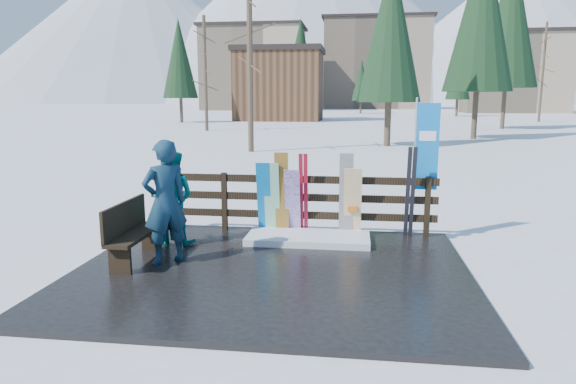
# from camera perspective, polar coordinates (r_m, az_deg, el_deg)

# --- Properties ---
(ground) EXTENTS (700.00, 700.00, 0.00)m
(ground) POSITION_cam_1_polar(r_m,az_deg,el_deg) (8.02, -1.82, -9.03)
(ground) COLOR white
(ground) RESTS_ON ground
(deck) EXTENTS (6.00, 5.00, 0.08)m
(deck) POSITION_cam_1_polar(r_m,az_deg,el_deg) (8.00, -1.82, -8.76)
(deck) COLOR black
(deck) RESTS_ON ground
(fence) EXTENTS (5.60, 0.10, 1.15)m
(fence) POSITION_cam_1_polar(r_m,az_deg,el_deg) (9.93, 0.20, -0.80)
(fence) COLOR black
(fence) RESTS_ON deck
(snow_patch) EXTENTS (2.23, 1.00, 0.12)m
(snow_patch) POSITION_cam_1_polar(r_m,az_deg,el_deg) (9.44, 2.25, -5.13)
(snow_patch) COLOR white
(snow_patch) RESTS_ON deck
(bench) EXTENTS (0.41, 1.50, 0.97)m
(bench) POSITION_cam_1_polar(r_m,az_deg,el_deg) (8.55, -17.00, -4.09)
(bench) COLOR black
(bench) RESTS_ON deck
(snowboard_0) EXTENTS (0.26, 0.29, 1.40)m
(snowboard_0) POSITION_cam_1_polar(r_m,az_deg,el_deg) (9.78, -2.68, -0.73)
(snowboard_0) COLOR #076FBD
(snowboard_0) RESTS_ON deck
(snowboard_1) EXTENTS (0.29, 0.28, 1.40)m
(snowboard_1) POSITION_cam_1_polar(r_m,az_deg,el_deg) (9.75, -1.79, -0.76)
(snowboard_1) COLOR silver
(snowboard_1) RESTS_ON deck
(snowboard_2) EXTENTS (0.26, 0.22, 1.60)m
(snowboard_2) POSITION_cam_1_polar(r_m,az_deg,el_deg) (9.70, -0.69, -0.22)
(snowboard_2) COLOR #FFA92C
(snowboard_2) RESTS_ON deck
(snowboard_3) EXTENTS (0.29, 0.36, 1.29)m
(snowboard_3) POSITION_cam_1_polar(r_m,az_deg,el_deg) (9.71, 0.51, -1.15)
(snowboard_3) COLOR white
(snowboard_3) RESTS_ON deck
(snowboard_4) EXTENTS (0.25, 0.24, 1.60)m
(snowboard_4) POSITION_cam_1_polar(r_m,az_deg,el_deg) (9.61, 6.46, -0.38)
(snowboard_4) COLOR black
(snowboard_4) RESTS_ON deck
(snowboard_5) EXTENTS (0.33, 0.30, 1.33)m
(snowboard_5) POSITION_cam_1_polar(r_m,az_deg,el_deg) (9.63, 7.18, -1.19)
(snowboard_5) COLOR white
(snowboard_5) RESTS_ON deck
(ski_pair_a) EXTENTS (0.16, 0.27, 1.57)m
(ski_pair_a) POSITION_cam_1_polar(r_m,az_deg,el_deg) (9.73, 1.73, -0.26)
(ski_pair_a) COLOR maroon
(ski_pair_a) RESTS_ON deck
(ski_pair_b) EXTENTS (0.17, 0.33, 1.73)m
(ski_pair_b) POSITION_cam_1_polar(r_m,az_deg,el_deg) (9.72, 13.42, -0.10)
(ski_pair_b) COLOR black
(ski_pair_b) RESTS_ON deck
(rental_flag) EXTENTS (0.45, 0.04, 2.60)m
(rental_flag) POSITION_cam_1_polar(r_m,az_deg,el_deg) (9.84, 14.88, 4.33)
(rental_flag) COLOR silver
(rental_flag) RESTS_ON deck
(person_front) EXTENTS (0.85, 0.83, 1.96)m
(person_front) POSITION_cam_1_polar(r_m,az_deg,el_deg) (8.25, -13.51, -1.11)
(person_front) COLOR #184455
(person_front) RESTS_ON deck
(person_back) EXTENTS (0.85, 0.68, 1.68)m
(person_back) POSITION_cam_1_polar(r_m,az_deg,el_deg) (9.35, -12.76, -0.61)
(person_back) COLOR #066E6B
(person_back) RESTS_ON deck
(resort_buildings) EXTENTS (73.00, 87.60, 22.60)m
(resort_buildings) POSITION_cam_1_polar(r_m,az_deg,el_deg) (123.08, 7.60, 13.63)
(resort_buildings) COLOR tan
(resort_buildings) RESTS_ON ground
(trees) EXTENTS (42.06, 68.76, 14.26)m
(trees) POSITION_cam_1_polar(r_m,az_deg,el_deg) (54.31, 11.04, 13.69)
(trees) COLOR #382B1E
(trees) RESTS_ON ground
(mountains) EXTENTS (520.00, 260.00, 120.00)m
(mountains) POSITION_cam_1_polar(r_m,az_deg,el_deg) (339.42, 5.73, 18.39)
(mountains) COLOR white
(mountains) RESTS_ON ground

